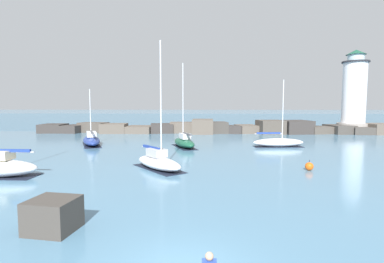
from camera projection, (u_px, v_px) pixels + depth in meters
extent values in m
cube|color=teal|center=(203.00, 118.00, 113.94)|extent=(400.00, 116.00, 0.01)
cube|color=#383330|center=(53.00, 128.00, 55.15)|extent=(4.34, 4.91, 1.55)
cube|color=#383330|center=(74.00, 129.00, 55.04)|extent=(4.01, 5.30, 1.37)
cube|color=#4C443D|center=(93.00, 127.00, 55.64)|extent=(5.42, 4.14, 1.80)
cube|color=brown|center=(114.00, 128.00, 54.26)|extent=(4.79, 4.97, 1.67)
cube|color=brown|center=(140.00, 129.00, 54.61)|extent=(5.36, 5.82, 1.22)
cube|color=#383330|center=(162.00, 128.00, 54.24)|extent=(4.48, 4.23, 1.68)
cube|color=brown|center=(183.00, 127.00, 54.85)|extent=(4.84, 3.89, 1.91)
cube|color=brown|center=(203.00, 126.00, 53.40)|extent=(3.67, 5.51, 2.49)
cube|color=#423D38|center=(218.00, 128.00, 53.85)|extent=(3.56, 4.11, 2.01)
cube|color=#383330|center=(232.00, 129.00, 53.73)|extent=(4.05, 3.87, 1.38)
cube|color=brown|center=(247.00, 129.00, 54.60)|extent=(4.29, 5.66, 1.40)
cube|color=#4C443D|center=(270.00, 127.00, 52.83)|extent=(4.79, 4.90, 2.36)
cube|color=#383330|center=(295.00, 127.00, 53.39)|extent=(5.66, 5.79, 2.29)
cube|color=#4C443D|center=(320.00, 130.00, 53.20)|extent=(4.91, 4.28, 1.26)
cube|color=#423D38|center=(339.00, 129.00, 53.54)|extent=(4.09, 5.90, 1.48)
cube|color=#423D38|center=(359.00, 130.00, 52.67)|extent=(3.80, 5.44, 1.26)
cube|color=brown|center=(380.00, 129.00, 52.07)|extent=(4.59, 4.73, 1.83)
cylinder|color=gray|center=(353.00, 128.00, 54.47)|extent=(5.39, 5.39, 1.80)
cylinder|color=white|center=(354.00, 93.00, 53.91)|extent=(3.99, 3.99, 10.78)
cylinder|color=#232328|center=(356.00, 62.00, 53.42)|extent=(4.59, 4.59, 0.25)
cylinder|color=silver|center=(356.00, 58.00, 53.36)|extent=(2.79, 2.79, 1.15)
cone|color=#194C38|center=(356.00, 52.00, 53.27)|extent=(3.39, 3.39, 0.90)
cube|color=#423D38|center=(53.00, 215.00, 12.05)|extent=(2.01, 1.91, 1.32)
ellipsoid|color=white|center=(159.00, 163.00, 23.83)|extent=(5.07, 5.57, 0.94)
cube|color=black|center=(159.00, 169.00, 23.87)|extent=(4.86, 5.32, 0.03)
cube|color=#B2B2B7|center=(157.00, 153.00, 23.98)|extent=(1.89, 1.98, 0.64)
cylinder|color=silver|center=(161.00, 100.00, 23.05)|extent=(0.12, 0.12, 9.03)
cylinder|color=#BCBCC1|center=(151.00, 149.00, 24.63)|extent=(2.05, 2.45, 0.10)
cube|color=navy|center=(151.00, 147.00, 24.62)|extent=(1.83, 2.15, 0.20)
ellipsoid|color=white|center=(278.00, 143.00, 36.32)|extent=(6.30, 2.34, 1.03)
cube|color=black|center=(278.00, 147.00, 36.36)|extent=(5.99, 2.28, 0.03)
cylinder|color=silver|center=(283.00, 109.00, 35.98)|extent=(0.12, 0.12, 7.05)
cylinder|color=#BCBCC1|center=(268.00, 134.00, 36.16)|extent=(3.39, 0.40, 0.10)
cube|color=navy|center=(268.00, 133.00, 36.15)|extent=(2.89, 0.45, 0.20)
ellipsoid|color=#195138|center=(184.00, 143.00, 36.00)|extent=(3.77, 6.27, 1.04)
cube|color=black|center=(184.00, 147.00, 36.05)|extent=(3.63, 5.97, 0.03)
cube|color=silver|center=(185.00, 136.00, 35.64)|extent=(1.55, 2.04, 0.64)
cylinder|color=silver|center=(183.00, 101.00, 35.98)|extent=(0.12, 0.12, 9.01)
cylinder|color=#BCBCC1|center=(187.00, 135.00, 34.77)|extent=(1.24, 3.14, 0.10)
cube|color=#4C4C51|center=(187.00, 134.00, 34.76)|extent=(1.16, 2.71, 0.20)
ellipsoid|color=navy|center=(91.00, 141.00, 38.13)|extent=(4.90, 7.64, 1.07)
cube|color=black|center=(92.00, 145.00, 38.18)|extent=(4.71, 7.28, 0.03)
cube|color=silver|center=(91.00, 134.00, 37.71)|extent=(1.92, 2.50, 0.64)
cylinder|color=silver|center=(90.00, 113.00, 38.33)|extent=(0.12, 0.12, 6.02)
cylinder|color=#BCBCC1|center=(92.00, 133.00, 36.65)|extent=(1.79, 3.79, 0.10)
cube|color=#4C4C51|center=(92.00, 132.00, 36.64)|extent=(1.63, 3.27, 0.20)
cylinder|color=#BCBCC1|center=(10.00, 152.00, 21.07)|extent=(3.43, 0.14, 0.10)
cube|color=navy|center=(10.00, 151.00, 21.06)|extent=(2.92, 0.23, 0.20)
sphere|color=#EA5914|center=(309.00, 166.00, 23.23)|extent=(0.63, 0.63, 0.63)
cylinder|color=black|center=(309.00, 161.00, 23.19)|extent=(0.04, 0.04, 0.20)
sphere|color=tan|center=(209.00, 256.00, 7.15)|extent=(0.21, 0.21, 0.21)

